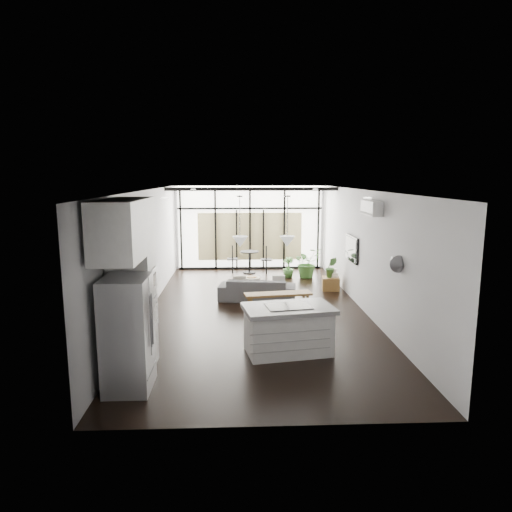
{
  "coord_description": "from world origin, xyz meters",
  "views": [
    {
      "loc": [
        -0.46,
        -10.27,
        3.12
      ],
      "look_at": [
        0.0,
        0.3,
        1.25
      ],
      "focal_mm": 32.0,
      "sensor_mm": 36.0,
      "label": 1
    }
  ],
  "objects": [
    {
      "name": "wall_back",
      "position": [
        0.0,
        5.0,
        1.4
      ],
      "size": [
        5.0,
        0.02,
        2.8
      ],
      "primitive_type": "cube",
      "color": "silver",
      "rests_on": "ground"
    },
    {
      "name": "appliance_column",
      "position": [
        -2.15,
        -3.05,
        1.28
      ],
      "size": [
        0.66,
        0.69,
        2.56
      ],
      "primitive_type": "cube",
      "color": "silver",
      "rests_on": "floor"
    },
    {
      "name": "skylight",
      "position": [
        0.0,
        4.0,
        2.77
      ],
      "size": [
        4.7,
        1.9,
        0.06
      ],
      "primitive_type": "cube",
      "color": "white",
      "rests_on": "ceiling"
    },
    {
      "name": "plant_tall",
      "position": [
        1.73,
        3.5,
        0.36
      ],
      "size": [
        1.13,
        1.18,
        0.73
      ],
      "primitive_type": "imported",
      "rotation": [
        0.0,
        0.0,
        0.38
      ],
      "color": "#39692C",
      "rests_on": "floor"
    },
    {
      "name": "pendant_left",
      "position": [
        -0.4,
        -2.65,
        2.02
      ],
      "size": [
        0.26,
        0.26,
        0.18
      ],
      "primitive_type": "cone",
      "color": "white",
      "rests_on": "ceiling"
    },
    {
      "name": "fridge",
      "position": [
        -2.06,
        -3.85,
        0.84
      ],
      "size": [
        0.65,
        0.82,
        1.69
      ],
      "primitive_type": "cube",
      "color": "gray",
      "rests_on": "floor"
    },
    {
      "name": "sofa",
      "position": [
        0.06,
        0.94,
        0.38
      ],
      "size": [
        1.99,
        0.84,
        0.75
      ],
      "primitive_type": "imported",
      "rotation": [
        0.0,
        0.0,
        2.99
      ],
      "color": "#4A4A4C",
      "rests_on": "floor"
    },
    {
      "name": "wall_front",
      "position": [
        0.0,
        -5.0,
        1.4
      ],
      "size": [
        5.0,
        0.02,
        2.8
      ],
      "primitive_type": "cube",
      "color": "silver",
      "rests_on": "ground"
    },
    {
      "name": "wall_right",
      "position": [
        2.5,
        0.0,
        1.4
      ],
      "size": [
        0.02,
        10.0,
        2.8
      ],
      "primitive_type": "cube",
      "color": "silver",
      "rests_on": "ground"
    },
    {
      "name": "plant_med",
      "position": [
        1.15,
        3.52,
        0.18
      ],
      "size": [
        0.61,
        0.72,
        0.35
      ],
      "primitive_type": "imported",
      "rotation": [
        0.0,
        0.0,
        -0.5
      ],
      "color": "#39692C",
      "rests_on": "floor"
    },
    {
      "name": "glazing",
      "position": [
        0.0,
        4.88,
        1.4
      ],
      "size": [
        5.0,
        0.2,
        2.8
      ],
      "primitive_type": "cube",
      "color": "black",
      "rests_on": "ground"
    },
    {
      "name": "pendant_right",
      "position": [
        0.4,
        -2.65,
        2.02
      ],
      "size": [
        0.26,
        0.26,
        0.18
      ],
      "primitive_type": "cone",
      "color": "white",
      "rests_on": "ceiling"
    },
    {
      "name": "console_bench",
      "position": [
        0.48,
        -0.26,
        0.25
      ],
      "size": [
        1.57,
        0.6,
        0.49
      ],
      "primitive_type": "cube",
      "rotation": [
        0.0,
        0.0,
        0.15
      ],
      "color": "brown",
      "rests_on": "floor"
    },
    {
      "name": "cooktop",
      "position": [
        0.45,
        -2.57,
        0.86
      ],
      "size": [
        0.85,
        0.64,
        0.01
      ],
      "primitive_type": "cube",
      "rotation": [
        0.0,
        0.0,
        0.17
      ],
      "color": "black",
      "rests_on": "island"
    },
    {
      "name": "bistro_set",
      "position": [
        -0.04,
        4.22,
        0.35
      ],
      "size": [
        1.53,
        0.78,
        0.7
      ],
      "primitive_type": "cube",
      "rotation": [
        0.0,
        0.0,
        -0.14
      ],
      "color": "black",
      "rests_on": "floor"
    },
    {
      "name": "neighbour_building",
      "position": [
        0.0,
        4.95,
        1.1
      ],
      "size": [
        3.5,
        0.02,
        1.6
      ],
      "primitive_type": "cube",
      "color": "#CDBA81",
      "rests_on": "ground"
    },
    {
      "name": "crate",
      "position": [
        2.14,
        1.91,
        0.18
      ],
      "size": [
        0.52,
        0.52,
        0.35
      ],
      "primitive_type": "cube",
      "rotation": [
        0.0,
        0.0,
        -0.13
      ],
      "color": "brown",
      "rests_on": "floor"
    },
    {
      "name": "island",
      "position": [
        0.45,
        -2.57,
        0.43
      ],
      "size": [
        1.69,
        1.18,
        0.85
      ],
      "primitive_type": "cube",
      "rotation": [
        0.0,
        0.0,
        0.17
      ],
      "color": "silver",
      "rests_on": "floor"
    },
    {
      "name": "milk_can",
      "position": [
        2.2,
        1.97,
        0.29
      ],
      "size": [
        0.31,
        0.31,
        0.59
      ],
      "primitive_type": "cylinder",
      "rotation": [
        0.0,
        0.0,
        0.03
      ],
      "color": "silver",
      "rests_on": "floor"
    },
    {
      "name": "upper_cabinets",
      "position": [
        -2.12,
        -3.5,
        2.35
      ],
      "size": [
        0.62,
        1.75,
        0.86
      ],
      "primitive_type": "cube",
      "color": "silver",
      "rests_on": "wall_left"
    },
    {
      "name": "pouf",
      "position": [
        -0.05,
        1.86,
        0.19
      ],
      "size": [
        0.5,
        0.5,
        0.38
      ],
      "primitive_type": "cylinder",
      "rotation": [
        0.0,
        0.0,
        -0.05
      ],
      "color": "beige",
      "rests_on": "floor"
    },
    {
      "name": "ac_unit",
      "position": [
        2.38,
        -0.8,
        2.45
      ],
      "size": [
        0.22,
        0.9,
        0.3
      ],
      "primitive_type": "cube",
      "color": "white",
      "rests_on": "wall_right"
    },
    {
      "name": "wall_left",
      "position": [
        -2.5,
        0.0,
        1.4
      ],
      "size": [
        0.02,
        10.0,
        2.8
      ],
      "primitive_type": "cube",
      "color": "silver",
      "rests_on": "ground"
    },
    {
      "name": "ceiling",
      "position": [
        0.0,
        0.0,
        2.8
      ],
      "size": [
        5.0,
        10.0,
        0.0
      ],
      "primitive_type": "cube",
      "color": "white",
      "rests_on": "ground"
    },
    {
      "name": "tv",
      "position": [
        2.46,
        1.0,
        1.3
      ],
      "size": [
        0.05,
        1.1,
        0.65
      ],
      "primitive_type": "cube",
      "color": "black",
      "rests_on": "wall_right"
    },
    {
      "name": "framed_art",
      "position": [
        -2.47,
        -0.5,
        1.55
      ],
      "size": [
        0.04,
        0.7,
        0.9
      ],
      "primitive_type": "cube",
      "color": "black",
      "rests_on": "wall_left"
    },
    {
      "name": "floor",
      "position": [
        0.0,
        0.0,
        0.0
      ],
      "size": [
        5.0,
        10.0,
        0.0
      ],
      "primitive_type": "cube",
      "color": "black",
      "rests_on": "ground"
    },
    {
      "name": "plant_crate",
      "position": [
        2.14,
        1.91,
        0.48
      ],
      "size": [
        0.39,
        0.61,
        0.25
      ],
      "primitive_type": "imported",
      "rotation": [
        0.0,
        0.0,
        -0.14
      ],
      "color": "#39692C",
      "rests_on": "crate"
    }
  ]
}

